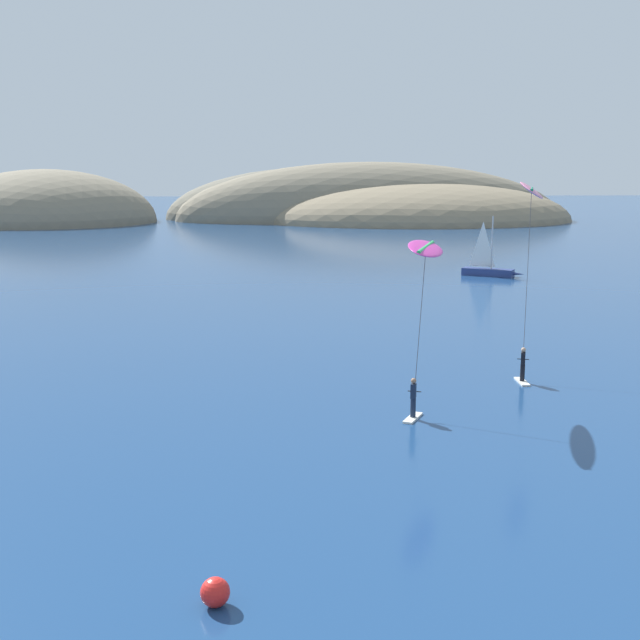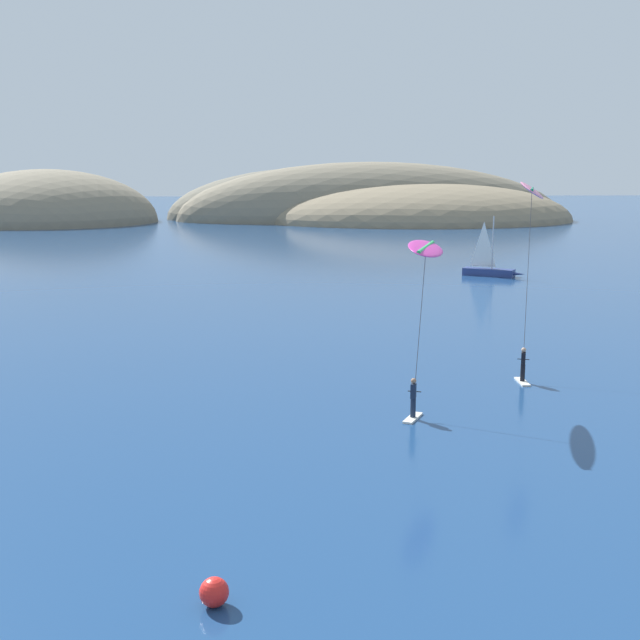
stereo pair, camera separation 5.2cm
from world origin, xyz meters
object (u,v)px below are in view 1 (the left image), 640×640
Objects in this scene: kitesurfer_magenta at (425,260)px; marker_buoy at (215,592)px; sailboat_near at (491,269)px; kitesurfer_pink at (531,202)px.

kitesurfer_magenta reaches higher than marker_buoy.
marker_buoy is (-22.66, -57.34, -0.29)m from sailboat_near.
marker_buoy is (-8.02, -16.35, -5.85)m from kitesurfer_magenta.
kitesurfer_pink is 29.08m from marker_buoy.
kitesurfer_pink is at bearing -102.88° from sailboat_near.
sailboat_near is 8.14× the size of marker_buoy.
sailboat_near is at bearing 68.44° from marker_buoy.
sailboat_near is 0.81× the size of kitesurfer_magenta.
marker_buoy is (-14.95, -23.64, -7.98)m from kitesurfer_pink.
kitesurfer_magenta is 10.06× the size of marker_buoy.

